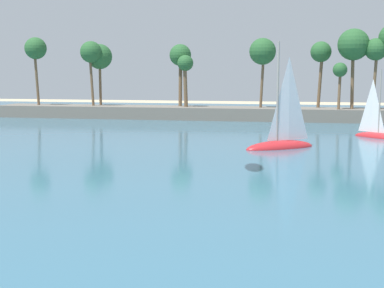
{
  "coord_description": "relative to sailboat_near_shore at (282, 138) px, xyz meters",
  "views": [
    {
      "loc": [
        3.07,
        -0.67,
        6.66
      ],
      "look_at": [
        0.04,
        14.2,
        4.73
      ],
      "focal_mm": 52.76,
      "sensor_mm": 36.0,
      "label": 1
    }
  ],
  "objects": [
    {
      "name": "sea",
      "position": [
        -0.98,
        13.81,
        -0.93
      ],
      "size": [
        220.0,
        110.46,
        0.06
      ],
      "primitive_type": "cube",
      "color": "#386B84",
      "rests_on": "ground"
    },
    {
      "name": "sailboat_near_shore",
      "position": [
        0.0,
        0.0,
        0.0
      ],
      "size": [
        6.69,
        5.79,
        9.93
      ],
      "color": "red",
      "rests_on": "sea"
    },
    {
      "name": "palm_headland",
      "position": [
        -0.18,
        29.05,
        3.22
      ],
      "size": [
        83.51,
        6.21,
        12.93
      ],
      "color": "slate",
      "rests_on": "ground"
    },
    {
      "name": "sailboat_mid_bay",
      "position": [
        9.06,
        10.16,
        -0.23
      ],
      "size": [
        4.81,
        4.6,
        7.43
      ],
      "color": "red",
      "rests_on": "sea"
    }
  ]
}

